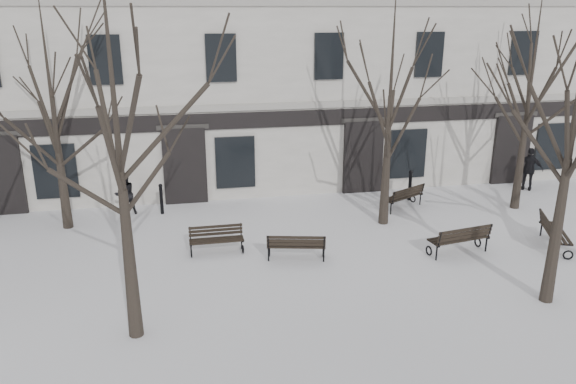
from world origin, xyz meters
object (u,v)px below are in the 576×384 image
object	(u,v)px
bench_4	(404,196)
bench_2	(460,238)
tree_1	(115,109)
bench_5	(553,232)
bench_3	(216,239)
bench_1	(296,245)

from	to	relation	value
bench_4	bench_2	bearing A→B (deg)	63.46
bench_2	bench_4	size ratio (longest dim) A/B	1.09
tree_1	bench_4	distance (m)	12.43
bench_2	bench_5	distance (m)	3.09
bench_2	tree_1	bearing A→B (deg)	6.17
tree_1	bench_3	size ratio (longest dim) A/B	5.06
bench_1	bench_3	size ratio (longest dim) A/B	1.09
tree_1	bench_2	bearing A→B (deg)	16.02
bench_3	bench_5	world-z (taller)	bench_5
tree_1	bench_2	distance (m)	10.77
bench_2	bench_5	xyz separation A→B (m)	(3.09, -0.05, -0.00)
tree_1	bench_1	bearing A→B (deg)	36.22
bench_2	bench_4	bearing A→B (deg)	-98.61
bench_4	tree_1	bearing A→B (deg)	8.76
bench_2	bench_3	bearing A→B (deg)	-21.98
bench_3	bench_4	xyz separation A→B (m)	(7.10, 2.62, 0.03)
tree_1	bench_4	xyz separation A→B (m)	(9.24, 6.85, -4.71)
tree_1	bench_5	bearing A→B (deg)	11.93
bench_1	bench_4	size ratio (longest dim) A/B	0.99
bench_1	bench_3	world-z (taller)	bench_1
bench_5	bench_3	bearing A→B (deg)	103.47
bench_2	bench_4	distance (m)	4.17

